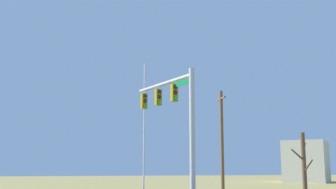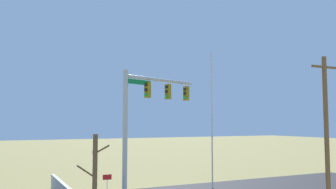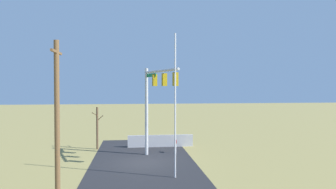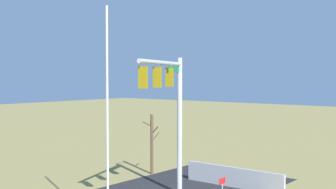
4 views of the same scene
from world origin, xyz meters
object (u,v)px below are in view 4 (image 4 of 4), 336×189
at_px(signal_mast, 170,101).
at_px(flagpole, 107,121).
at_px(bare_tree, 152,143).
at_px(open_sign, 222,184).

xyz_separation_m(signal_mast, flagpole, (-5.30, -0.99, -0.57)).
height_order(bare_tree, open_sign, bare_tree).
distance_m(signal_mast, flagpole, 5.42).
bearing_deg(signal_mast, bare_tree, 49.28).
relative_size(bare_tree, open_sign, 3.24).
height_order(signal_mast, bare_tree, signal_mast).
bearing_deg(bare_tree, flagpole, -147.99).
bearing_deg(bare_tree, signal_mast, -130.72).
bearing_deg(flagpole, open_sign, -8.64).
distance_m(flagpole, bare_tree, 11.66).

